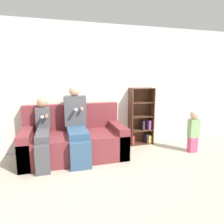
# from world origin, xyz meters

# --- Properties ---
(ground_plane) EXTENTS (14.00, 14.00, 0.00)m
(ground_plane) POSITION_xyz_m (0.00, 0.00, 0.00)
(ground_plane) COLOR #B2A893
(back_wall) EXTENTS (10.00, 0.06, 2.55)m
(back_wall) POSITION_xyz_m (0.00, 1.06, 1.27)
(back_wall) COLOR silver
(back_wall) RESTS_ON ground_plane
(couch) EXTENTS (1.86, 0.93, 0.96)m
(couch) POSITION_xyz_m (-0.35, 0.56, 0.30)
(couch) COLOR maroon
(couch) RESTS_ON ground_plane
(adult_seated) EXTENTS (0.41, 0.88, 1.33)m
(adult_seated) POSITION_xyz_m (-0.31, 0.48, 0.67)
(adult_seated) COLOR #335170
(adult_seated) RESTS_ON ground_plane
(child_seated) EXTENTS (0.26, 0.91, 1.12)m
(child_seated) POSITION_xyz_m (-0.90, 0.42, 0.57)
(child_seated) COLOR #47474C
(child_seated) RESTS_ON ground_plane
(toddler_standing) EXTENTS (0.21, 0.18, 0.85)m
(toddler_standing) POSITION_xyz_m (1.95, 0.15, 0.46)
(toddler_standing) COLOR #DB4C75
(toddler_standing) RESTS_ON ground_plane
(bookshelf) EXTENTS (0.52, 0.26, 1.25)m
(bookshelf) POSITION_xyz_m (1.17, 0.92, 0.56)
(bookshelf) COLOR #4C2D1E
(bookshelf) RESTS_ON ground_plane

